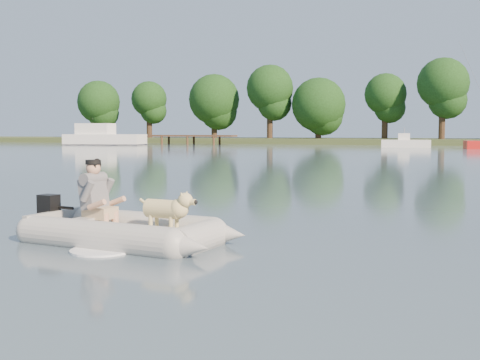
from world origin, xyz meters
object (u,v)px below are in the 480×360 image
(man, at_px, (95,191))
(dog, at_px, (164,212))
(motorboat, at_px, (406,138))
(dinghy, at_px, (127,206))
(dock, at_px, (157,140))
(cabin_cruiser, at_px, (105,134))

(man, height_order, dog, man)
(dog, height_order, motorboat, motorboat)
(dinghy, distance_m, motorboat, 49.08)
(dog, bearing_deg, dinghy, -175.43)
(dog, bearing_deg, dock, 124.75)
(dinghy, bearing_deg, dog, 4.57)
(dog, distance_m, motorboat, 49.11)
(dinghy, xyz_separation_m, cabin_cruiser, (-28.99, 47.62, 0.61))
(man, bearing_deg, dock, 123.77)
(dog, xyz_separation_m, cabin_cruiser, (-29.57, 47.66, 0.67))
(dog, bearing_deg, cabin_cruiser, 130.28)
(dock, distance_m, dinghy, 58.22)
(man, relative_size, motorboat, 0.22)
(dinghy, bearing_deg, cabin_cruiser, 129.79)
(dock, xyz_separation_m, motorboat, (26.61, -3.35, 0.34))
(dock, relative_size, motorboat, 4.03)
(dinghy, bearing_deg, dock, 124.26)
(dock, distance_m, cabin_cruiser, 6.06)
(motorboat, bearing_deg, dinghy, -94.64)
(man, height_order, cabin_cruiser, cabin_cruiser)
(dinghy, height_order, motorboat, motorboat)
(dinghy, xyz_separation_m, man, (-0.61, 0.14, 0.17))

